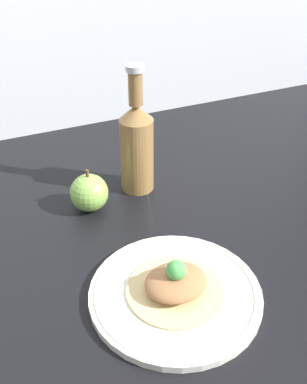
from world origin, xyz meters
TOP-DOWN VIEW (x-y plane):
  - ground_plane at (0.00, 0.00)cm, footprint 180.00×110.00cm
  - plate at (-3.97, -16.13)cm, footprint 28.08×28.08cm
  - plated_food at (-3.97, -16.13)cm, footprint 15.97×15.97cm
  - cider_bottle at (2.84, 16.44)cm, footprint 7.16×7.16cm
  - apple at (-9.17, 13.02)cm, footprint 7.84×7.84cm

SIDE VIEW (x-z plane):
  - ground_plane at x=0.00cm, z-range -4.00..0.00cm
  - plate at x=-3.97cm, z-range 0.05..1.61cm
  - plated_food at x=-3.97cm, z-range -0.02..6.24cm
  - apple at x=-9.17cm, z-range -0.74..8.59cm
  - cider_bottle at x=2.84cm, z-range -3.08..24.55cm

